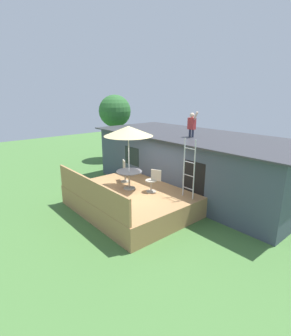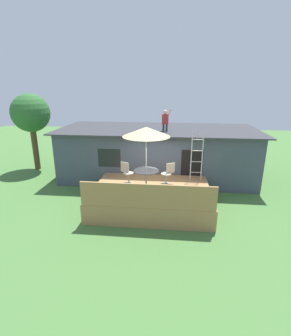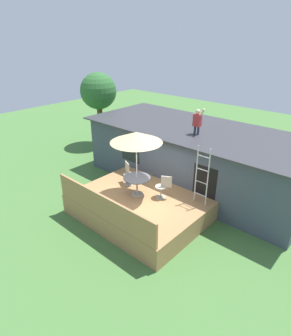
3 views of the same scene
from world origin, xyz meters
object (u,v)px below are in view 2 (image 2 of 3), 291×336
patio_table (146,174)px  patio_chair_left (127,173)px  person_figure (165,119)px  backyard_tree (31,114)px  patio_chair_right (168,174)px  patio_umbrella (146,132)px  step_ladder (197,156)px

patio_table → patio_chair_left: size_ratio=1.13×
person_figure → backyard_tree: backyard_tree is taller
backyard_tree → patio_table: bearing=-30.3°
patio_table → person_figure: 3.57m
patio_table → patio_chair_right: (0.88, 0.49, -0.13)m
patio_umbrella → person_figure: person_figure is taller
patio_table → person_figure: person_figure is taller
patio_table → patio_chair_right: size_ratio=1.13×
patio_table → person_figure: size_ratio=0.94×
patio_chair_right → backyard_tree: bearing=-53.7°
patio_table → step_ladder: size_ratio=0.47×
patio_table → backyard_tree: 8.45m
step_ladder → person_figure: (-1.47, 1.82, 1.39)m
patio_umbrella → backyard_tree: size_ratio=0.57×
patio_umbrella → patio_chair_left: patio_umbrella is taller
patio_umbrella → patio_chair_right: 2.14m
step_ladder → person_figure: person_figure is taller
patio_umbrella → backyard_tree: backyard_tree is taller
step_ladder → backyard_tree: (-9.23, 3.04, 1.40)m
person_figure → patio_chair_left: bearing=-121.0°
patio_umbrella → backyard_tree: 8.23m
patio_umbrella → backyard_tree: bearing=149.7°
patio_umbrella → person_figure: bearing=77.5°
step_ladder → patio_chair_left: step_ladder is taller
step_ladder → person_figure: size_ratio=1.98×
patio_chair_right → patio_chair_left: bearing=-26.4°
step_ladder → backyard_tree: size_ratio=0.49×
step_ladder → patio_chair_right: 1.54m
patio_table → step_ladder: bearing=27.8°
patio_chair_left → patio_chair_right: (1.76, 0.08, 0.00)m
patio_umbrella → step_ladder: patio_umbrella is taller
patio_umbrella → patio_table: bearing=-166.0°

